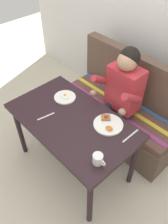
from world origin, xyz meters
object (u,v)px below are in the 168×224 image
(plate_eggs, at_px, (65,97))
(coffee_mug, at_px, (98,159))
(couch, at_px, (122,111))
(fork, at_px, (46,116))
(plate_breakfast, at_px, (108,124))
(knife, at_px, (131,136))
(person, at_px, (120,93))
(table, at_px, (72,125))

(plate_eggs, relative_size, coffee_mug, 1.82)
(couch, height_order, fork, couch)
(couch, bearing_deg, fork, -101.42)
(plate_breakfast, bearing_deg, fork, -143.42)
(plate_breakfast, bearing_deg, knife, 11.05)
(person, height_order, plate_eggs, person)
(coffee_mug, relative_size, fork, 0.69)
(table, height_order, coffee_mug, coffee_mug)
(couch, height_order, person, person)
(coffee_mug, bearing_deg, fork, 179.28)
(fork, bearing_deg, person, 81.85)
(couch, bearing_deg, plate_breakfast, -65.15)
(fork, bearing_deg, coffee_mug, 9.38)
(person, relative_size, fork, 7.13)
(table, bearing_deg, fork, -140.81)
(table, relative_size, plate_eggs, 5.59)
(table, distance_m, coffee_mug, 0.52)
(couch, distance_m, plate_eggs, 0.79)
(couch, bearing_deg, table, -90.00)
(plate_eggs, relative_size, knife, 1.07)
(table, height_order, knife, knife)
(couch, distance_m, coffee_mug, 1.13)
(plate_breakfast, height_order, plate_eggs, plate_breakfast)
(table, xyz_separation_m, person, (0.06, 0.59, 0.09))
(couch, height_order, knife, couch)
(table, height_order, person, person)
(couch, xyz_separation_m, plate_eggs, (-0.27, -0.62, 0.41))
(person, xyz_separation_m, plate_eggs, (-0.33, -0.44, -0.00))
(table, distance_m, fork, 0.25)
(couch, relative_size, knife, 7.20)
(couch, relative_size, plate_eggs, 6.71)
(couch, height_order, plate_breakfast, couch)
(plate_breakfast, bearing_deg, table, -145.33)
(table, distance_m, plate_breakfast, 0.34)
(knife, bearing_deg, table, -154.54)
(plate_eggs, height_order, coffee_mug, coffee_mug)
(person, xyz_separation_m, knife, (0.43, -0.36, -0.01))
(table, relative_size, fork, 7.06)
(person, height_order, knife, person)
(couch, xyz_separation_m, fork, (-0.18, -0.92, 0.40))
(plate_eggs, relative_size, fork, 1.26)
(plate_breakfast, bearing_deg, person, 117.34)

